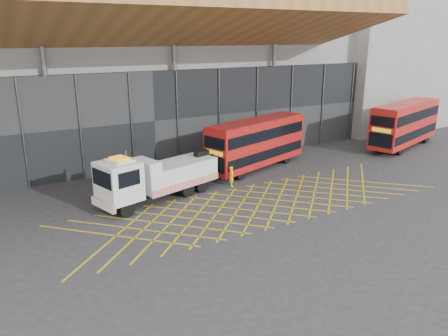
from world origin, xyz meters
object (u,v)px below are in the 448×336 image
bus_towed (257,142)px  worker (232,176)px  bus_second (405,123)px  recovery_truck (156,177)px

bus_towed → worker: bus_towed is taller
bus_second → worker: 21.27m
bus_towed → bus_second: bus_second is taller
recovery_truck → worker: 5.99m
worker → recovery_truck: bearing=110.9°
bus_towed → worker: (-4.12, -2.91, -1.54)m
recovery_truck → bus_second: 27.11m
recovery_truck → bus_towed: 10.46m
bus_towed → bus_second: size_ratio=0.93×
bus_second → worker: size_ratio=7.32×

